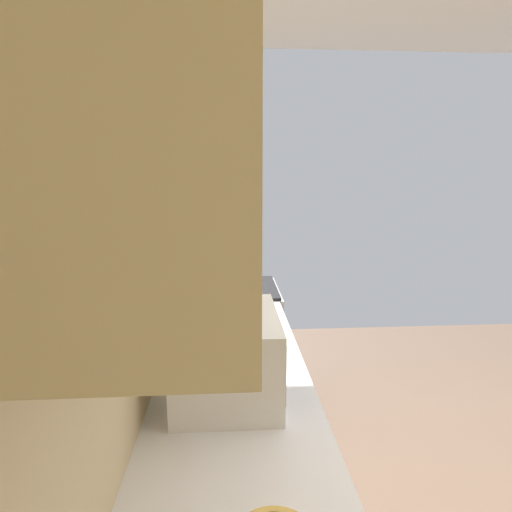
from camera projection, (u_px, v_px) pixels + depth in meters
name	position (u px, v px, depth m)	size (l,w,h in m)	color
wall_back	(131.00, 283.00, 1.52)	(3.76, 0.12, 2.67)	beige
upper_cabinets	(173.00, 92.00, 1.06)	(1.80, 0.32, 0.69)	beige
oven_range	(234.00, 345.00, 3.10)	(0.65, 0.67, 1.08)	#B7BABF
microwave	(228.00, 354.00, 1.56)	(0.50, 0.39, 0.32)	white
kettle	(246.00, 311.00, 2.33)	(0.20, 0.15, 0.15)	#B7BABF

